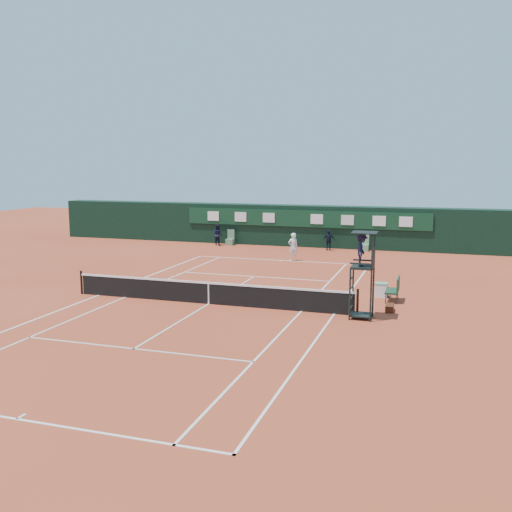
{
  "coord_description": "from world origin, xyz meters",
  "views": [
    {
      "loc": [
        9.3,
        -22.27,
        5.98
      ],
      "look_at": [
        0.23,
        6.0,
        1.2
      ],
      "focal_mm": 40.0,
      "sensor_mm": 36.0,
      "label": 1
    }
  ],
  "objects": [
    {
      "name": "cooler",
      "position": [
        6.98,
        3.68,
        0.33
      ],
      "size": [
        0.57,
        0.57,
        0.65
      ],
      "color": "white",
      "rests_on": "ground"
    },
    {
      "name": "tennis_net",
      "position": [
        0.0,
        0.0,
        0.51
      ],
      "size": [
        12.9,
        0.1,
        1.1
      ],
      "color": "black",
      "rests_on": "ground"
    },
    {
      "name": "player",
      "position": [
        0.72,
        12.04,
        0.88
      ],
      "size": [
        0.77,
        0.72,
        1.76
      ],
      "primitive_type": "imported",
      "rotation": [
        0.0,
        0.0,
        3.79
      ],
      "color": "white",
      "rests_on": "ground"
    },
    {
      "name": "linesman_chair_right",
      "position": [
        4.5,
        17.48,
        0.32
      ],
      "size": [
        0.55,
        0.5,
        1.15
      ],
      "color": "#5B8B67",
      "rests_on": "ground"
    },
    {
      "name": "umpire_chair",
      "position": [
        6.58,
        -0.32,
        2.46
      ],
      "size": [
        0.96,
        0.95,
        3.42
      ],
      "color": "black",
      "rests_on": "ground"
    },
    {
      "name": "tennis_bag",
      "position": [
        7.57,
        1.15,
        0.14
      ],
      "size": [
        0.34,
        0.75,
        0.28
      ],
      "primitive_type": "cube",
      "rotation": [
        0.0,
        0.0,
        0.03
      ],
      "color": "black",
      "rests_on": "ground"
    },
    {
      "name": "ball_kid_left",
      "position": [
        -6.33,
        17.09,
        0.78
      ],
      "size": [
        0.92,
        0.83,
        1.56
      ],
      "primitive_type": "imported",
      "rotation": [
        0.0,
        0.0,
        2.77
      ],
      "color": "black",
      "rests_on": "ground"
    },
    {
      "name": "back_wall",
      "position": [
        0.0,
        18.74,
        1.51
      ],
      "size": [
        40.0,
        1.65,
        3.0
      ],
      "color": "black",
      "rests_on": "ground"
    },
    {
      "name": "ball_kid_right",
      "position": [
        2.05,
        17.07,
        0.71
      ],
      "size": [
        0.87,
        0.45,
        1.43
      ],
      "primitive_type": "imported",
      "rotation": [
        0.0,
        0.0,
        3.27
      ],
      "color": "black",
      "rests_on": "ground"
    },
    {
      "name": "linesman_chair_left",
      "position": [
        -5.5,
        17.48,
        0.32
      ],
      "size": [
        0.55,
        0.5,
        1.15
      ],
      "color": "#55835F",
      "rests_on": "ground"
    },
    {
      "name": "court_lines",
      "position": [
        0.0,
        0.0,
        0.01
      ],
      "size": [
        11.05,
        23.85,
        0.01
      ],
      "color": "white",
      "rests_on": "ground"
    },
    {
      "name": "player_bench",
      "position": [
        7.62,
        2.98,
        0.6
      ],
      "size": [
        0.56,
        1.2,
        1.1
      ],
      "color": "#173923",
      "rests_on": "ground"
    },
    {
      "name": "ground",
      "position": [
        0.0,
        0.0,
        0.0
      ],
      "size": [
        90.0,
        90.0,
        0.0
      ],
      "primitive_type": "plane",
      "color": "#B2462A",
      "rests_on": "ground"
    },
    {
      "name": "tennis_ball",
      "position": [
        3.62,
        9.88,
        0.03
      ],
      "size": [
        0.07,
        0.07,
        0.07
      ],
      "primitive_type": "sphere",
      "color": "yellow",
      "rests_on": "ground"
    }
  ]
}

